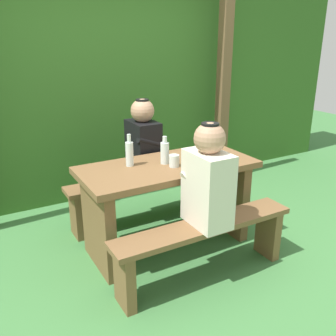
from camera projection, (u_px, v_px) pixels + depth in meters
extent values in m
plane|color=#3F793E|center=(168.00, 245.00, 3.19)|extent=(12.00, 12.00, 0.00)
cube|color=#336122|center=(96.00, 90.00, 4.14)|extent=(6.40, 0.68, 2.22)
cube|color=brown|center=(223.00, 89.00, 4.28)|extent=(0.12, 0.12, 2.21)
cube|color=brown|center=(168.00, 167.00, 2.95)|extent=(1.40, 0.64, 0.05)
cube|color=brown|center=(98.00, 226.00, 2.80)|extent=(0.08, 0.54, 0.68)
cube|color=brown|center=(226.00, 194.00, 3.35)|extent=(0.08, 0.54, 0.68)
cube|color=brown|center=(205.00, 226.00, 2.62)|extent=(1.40, 0.24, 0.04)
cube|color=brown|center=(125.00, 280.00, 2.40)|extent=(0.07, 0.22, 0.41)
cube|color=brown|center=(268.00, 232.00, 2.98)|extent=(0.07, 0.22, 0.41)
cube|color=brown|center=(140.00, 179.00, 3.48)|extent=(1.40, 0.24, 0.04)
cube|color=brown|center=(77.00, 215.00, 3.26)|extent=(0.07, 0.22, 0.41)
cube|color=brown|center=(195.00, 188.00, 3.84)|extent=(0.07, 0.22, 0.41)
cube|color=silver|center=(208.00, 189.00, 2.53)|extent=(0.22, 0.34, 0.52)
sphere|color=tan|center=(210.00, 138.00, 2.41)|extent=(0.21, 0.21, 0.21)
cylinder|color=black|center=(210.00, 125.00, 2.38)|extent=(0.12, 0.12, 0.02)
cylinder|color=silver|center=(197.00, 169.00, 2.61)|extent=(0.25, 0.07, 0.15)
cube|color=black|center=(143.00, 149.00, 3.40)|extent=(0.22, 0.34, 0.52)
sphere|color=tan|center=(142.00, 111.00, 3.28)|extent=(0.21, 0.21, 0.21)
cylinder|color=black|center=(142.00, 101.00, 3.25)|extent=(0.12, 0.12, 0.02)
cylinder|color=black|center=(150.00, 142.00, 3.25)|extent=(0.25, 0.07, 0.15)
cylinder|color=silver|center=(174.00, 161.00, 2.88)|extent=(0.08, 0.08, 0.09)
cylinder|color=silver|center=(165.00, 153.00, 2.93)|extent=(0.07, 0.07, 0.17)
cylinder|color=silver|center=(165.00, 140.00, 2.89)|extent=(0.03, 0.03, 0.05)
cylinder|color=silver|center=(129.00, 154.00, 2.88)|extent=(0.06, 0.06, 0.19)
cylinder|color=silver|center=(129.00, 138.00, 2.83)|extent=(0.03, 0.03, 0.06)
cube|color=black|center=(191.00, 162.00, 2.97)|extent=(0.10, 0.15, 0.01)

